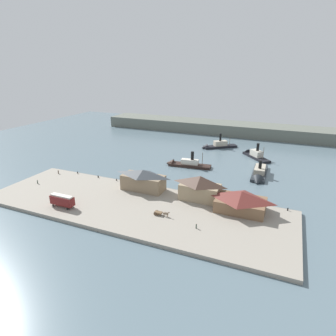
{
  "coord_description": "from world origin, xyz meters",
  "views": [
    {
      "loc": [
        47.47,
        -100.3,
        47.3
      ],
      "look_at": [
        -2.87,
        16.32,
        2.0
      ],
      "focal_mm": 30.49,
      "sensor_mm": 36.0,
      "label": 1
    }
  ],
  "objects": [
    {
      "name": "ground_plane",
      "position": [
        0.0,
        0.0,
        0.0
      ],
      "size": [
        320.0,
        320.0,
        0.0
      ],
      "primitive_type": "plane",
      "color": "slate"
    },
    {
      "name": "street_tram",
      "position": [
        -21.48,
        -33.03,
        3.76
      ],
      "size": [
        8.86,
        2.84,
        4.41
      ],
      "color": "maroon",
      "rests_on": "quay_promenade"
    },
    {
      "name": "ferry_approaching_east",
      "position": [
        37.56,
        26.75,
        1.26
      ],
      "size": [
        6.66,
        24.67,
        9.43
      ],
      "color": "#23282D",
      "rests_on": "ground"
    },
    {
      "name": "ferry_approaching_west",
      "position": [
        31.3,
        56.84,
        1.5
      ],
      "size": [
        17.55,
        19.1,
        10.05
      ],
      "color": "black",
      "rests_on": "ground"
    },
    {
      "name": "pedestrian_at_waters_edge",
      "position": [
        25.58,
        -28.07,
        1.93
      ],
      "size": [
        0.4,
        0.4,
        1.6
      ],
      "color": "#3D4C42",
      "rests_on": "quay_promenade"
    },
    {
      "name": "far_headland",
      "position": [
        0.0,
        110.0,
        4.0
      ],
      "size": [
        180.0,
        24.0,
        8.0
      ],
      "primitive_type": "cube",
      "color": "#60665B",
      "rests_on": "ground"
    },
    {
      "name": "ferry_shed_east_terminal",
      "position": [
        20.51,
        -8.57,
        5.87
      ],
      "size": [
        14.59,
        7.68,
        9.18
      ],
      "color": "#998466",
      "rests_on": "quay_promenade"
    },
    {
      "name": "ferry_shed_customs_shed",
      "position": [
        35.7,
        -11.21,
        4.74
      ],
      "size": [
        16.57,
        11.39,
        6.96
      ],
      "color": "brown",
      "rests_on": "quay_promenade"
    },
    {
      "name": "ferry_mid_harbor",
      "position": [
        1.23,
        27.41,
        1.23
      ],
      "size": [
        23.27,
        7.12,
        9.56
      ],
      "color": "black",
      "rests_on": "ground"
    },
    {
      "name": "mooring_post_east",
      "position": [
        -17.59,
        -5.2,
        1.65
      ],
      "size": [
        0.44,
        0.44,
        0.9
      ],
      "primitive_type": "cylinder",
      "color": "black",
      "rests_on": "quay_promenade"
    },
    {
      "name": "seawall_edge",
      "position": [
        0.0,
        -3.6,
        0.5
      ],
      "size": [
        110.0,
        0.8,
        1.0
      ],
      "primitive_type": "cube",
      "color": "slate",
      "rests_on": "ground"
    },
    {
      "name": "pedestrian_near_east_shed",
      "position": [
        -46.1,
        -20.95,
        1.96
      ],
      "size": [
        0.41,
        0.41,
        1.68
      ],
      "color": "#3D4C42",
      "rests_on": "quay_promenade"
    },
    {
      "name": "mooring_post_center_east",
      "position": [
        50.6,
        -4.95,
        1.65
      ],
      "size": [
        0.44,
        0.44,
        0.9
      ],
      "primitive_type": "cylinder",
      "color": "black",
      "rests_on": "quay_promenade"
    },
    {
      "name": "pedestrian_walking_west",
      "position": [
        -46.65,
        -8.46,
        2.0
      ],
      "size": [
        0.43,
        0.43,
        1.76
      ],
      "color": "#4C3D33",
      "rests_on": "quay_promenade"
    },
    {
      "name": "horse_cart",
      "position": [
        12.56,
        -25.1,
        2.13
      ],
      "size": [
        5.48,
        1.57,
        1.87
      ],
      "color": "brown",
      "rests_on": "quay_promenade"
    },
    {
      "name": "ferry_shed_central_terminal",
      "position": [
        -2.67,
        -8.79,
        5.38
      ],
      "size": [
        17.04,
        7.89,
        8.25
      ],
      "color": "#847056",
      "rests_on": "quay_promenade"
    },
    {
      "name": "mooring_post_center_west",
      "position": [
        -27.06,
        -5.27,
        1.65
      ],
      "size": [
        0.44,
        0.44,
        0.9
      ],
      "primitive_type": "cylinder",
      "color": "black",
      "rests_on": "quay_promenade"
    },
    {
      "name": "quay_promenade",
      "position": [
        0.0,
        -22.0,
        0.6
      ],
      "size": [
        110.0,
        36.0,
        1.2
      ],
      "primitive_type": "cube",
      "color": "gray",
      "rests_on": "ground"
    },
    {
      "name": "ferry_moored_east",
      "position": [
        7.77,
        67.06,
        1.46
      ],
      "size": [
        20.79,
        17.25,
        10.43
      ],
      "color": "black",
      "rests_on": "ground"
    },
    {
      "name": "mooring_post_west",
      "position": [
        -38.77,
        -4.8,
        1.65
      ],
      "size": [
        0.44,
        0.44,
        0.9
      ],
      "primitive_type": "cylinder",
      "color": "black",
      "rests_on": "quay_promenade"
    }
  ]
}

